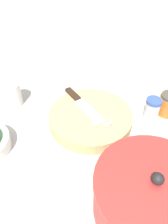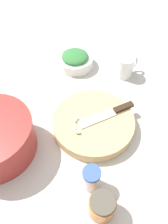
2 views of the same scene
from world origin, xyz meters
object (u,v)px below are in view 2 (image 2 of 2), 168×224
object	(u,v)px
herb_bowl	(75,60)
coffee_mug	(125,67)
spice_jar	(91,179)
honey_jar	(102,206)
chef_knife	(110,113)
cutting_board	(93,123)
garlic_cloves	(75,126)

from	to	relation	value
herb_bowl	coffee_mug	world-z (taller)	coffee_mug
spice_jar	coffee_mug	distance (m)	0.53
herb_bowl	coffee_mug	xyz separation A→B (m)	(-0.01, -0.23, 0.01)
honey_jar	chef_knife	bearing A→B (deg)	6.04
chef_knife	spice_jar	distance (m)	0.26
cutting_board	spice_jar	distance (m)	0.22
garlic_cloves	herb_bowl	xyz separation A→B (m)	(0.37, 0.11, -0.02)
cutting_board	chef_knife	distance (m)	0.07
coffee_mug	herb_bowl	bearing A→B (deg)	88.02
chef_knife	coffee_mug	xyz separation A→B (m)	(0.27, -0.02, -0.00)
herb_bowl	chef_knife	bearing A→B (deg)	-143.24
garlic_cloves	herb_bowl	size ratio (longest dim) A/B	0.42
chef_knife	coffee_mug	distance (m)	0.28
chef_knife	herb_bowl	distance (m)	0.35
herb_bowl	garlic_cloves	bearing A→B (deg)	-164.13
coffee_mug	honey_jar	bearing A→B (deg)	-178.67
garlic_cloves	herb_bowl	world-z (taller)	herb_bowl
herb_bowl	honey_jar	bearing A→B (deg)	-157.91
cutting_board	herb_bowl	world-z (taller)	herb_bowl
spice_jar	honey_jar	world-z (taller)	spice_jar
cutting_board	garlic_cloves	distance (m)	0.08
cutting_board	chef_knife	world-z (taller)	chef_knife
chef_knife	spice_jar	xyz separation A→B (m)	(-0.26, 0.01, -0.00)
cutting_board	spice_jar	world-z (taller)	spice_jar
coffee_mug	honey_jar	size ratio (longest dim) A/B	1.14
cutting_board	honey_jar	xyz separation A→B (m)	(-0.28, -0.09, 0.02)
herb_bowl	honey_jar	distance (m)	0.65
coffee_mug	spice_jar	bearing A→B (deg)	176.66
chef_knife	honey_jar	xyz separation A→B (m)	(-0.32, -0.03, -0.01)
spice_jar	coffee_mug	xyz separation A→B (m)	(0.53, -0.03, 0.00)
chef_knife	coffee_mug	size ratio (longest dim) A/B	1.97
garlic_cloves	chef_knife	bearing A→B (deg)	-49.86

